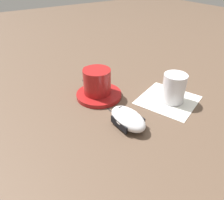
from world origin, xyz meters
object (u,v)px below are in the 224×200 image
(computer_mouse, at_px, (128,119))
(drinking_glass, at_px, (174,88))
(saucer, at_px, (99,95))
(coffee_cup, at_px, (97,81))

(computer_mouse, relative_size, drinking_glass, 1.36)
(saucer, relative_size, coffee_cup, 1.19)
(drinking_glass, bearing_deg, coffee_cup, 48.61)
(computer_mouse, bearing_deg, coffee_cup, -2.78)
(computer_mouse, xyz_separation_m, drinking_glass, (0.02, -0.17, 0.02))
(coffee_cup, bearing_deg, drinking_glass, -131.39)
(saucer, distance_m, coffee_cup, 0.04)
(saucer, xyz_separation_m, drinking_glass, (-0.13, -0.16, 0.04))
(saucer, height_order, drinking_glass, drinking_glass)
(computer_mouse, bearing_deg, saucer, -3.65)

